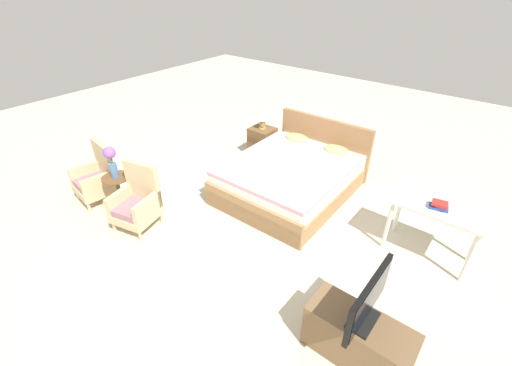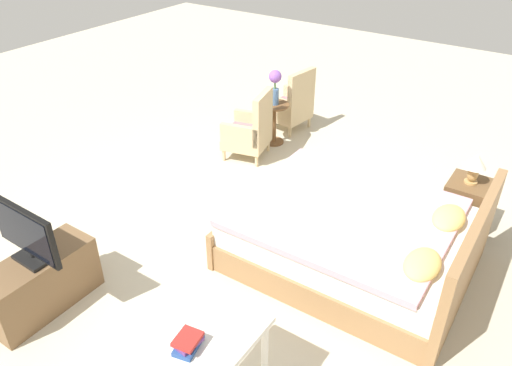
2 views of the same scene
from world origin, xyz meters
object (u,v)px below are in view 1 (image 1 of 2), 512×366
(nightstand, at_px, (262,142))
(tv_stand, at_px, (358,339))
(side_table, at_px, (119,189))
(flower_vase, at_px, (111,159))
(tv_flatscreen, at_px, (368,301))
(vanity_desk, at_px, (437,214))
(armchair_by_window_left, at_px, (97,178))
(table_lamp, at_px, (262,118))
(armchair_by_window_right, at_px, (137,203))
(book_stack, at_px, (439,206))
(bed, at_px, (293,176))

(nightstand, distance_m, tv_stand, 4.18)
(side_table, bearing_deg, flower_vase, 90.00)
(tv_stand, relative_size, tv_flatscreen, 1.25)
(nightstand, distance_m, vanity_desk, 3.43)
(nightstand, bearing_deg, side_table, -102.02)
(armchair_by_window_left, xyz_separation_m, nightstand, (1.10, 2.76, -0.09))
(side_table, distance_m, tv_flatscreen, 3.80)
(table_lamp, xyz_separation_m, tv_stand, (3.19, -2.70, -0.53))
(armchair_by_window_right, distance_m, flower_vase, 0.72)
(book_stack, bearing_deg, armchair_by_window_left, -157.10)
(tv_flatscreen, bearing_deg, armchair_by_window_right, -178.89)
(armchair_by_window_left, xyz_separation_m, armchair_by_window_right, (1.04, -0.00, 0.00))
(armchair_by_window_left, bearing_deg, tv_stand, 0.83)
(bed, relative_size, side_table, 3.75)
(nightstand, bearing_deg, tv_stand, -40.20)
(armchair_by_window_left, height_order, flower_vase, flower_vase)
(flower_vase, bearing_deg, book_stack, 25.15)
(armchair_by_window_right, height_order, nightstand, armchair_by_window_right)
(side_table, distance_m, table_lamp, 2.82)
(tv_stand, distance_m, vanity_desk, 1.89)
(armchair_by_window_left, height_order, nightstand, armchair_by_window_left)
(flower_vase, bearing_deg, table_lamp, 77.98)
(flower_vase, height_order, tv_stand, flower_vase)
(armchair_by_window_right, height_order, book_stack, armchair_by_window_right)
(side_table, xyz_separation_m, tv_stand, (3.77, 0.02, -0.11))
(armchair_by_window_left, relative_size, side_table, 1.59)
(table_lamp, height_order, book_stack, table_lamp)
(side_table, distance_m, flower_vase, 0.51)
(vanity_desk, bearing_deg, tv_stand, -93.53)
(flower_vase, relative_size, nightstand, 0.84)
(armchair_by_window_left, distance_m, vanity_desk, 4.82)
(armchair_by_window_right, relative_size, side_table, 1.59)
(flower_vase, xyz_separation_m, book_stack, (3.88, 1.82, -0.08))
(flower_vase, bearing_deg, side_table, -90.00)
(side_table, bearing_deg, vanity_desk, 25.76)
(tv_stand, bearing_deg, table_lamp, 139.79)
(bed, bearing_deg, tv_stand, -44.48)
(nightstand, xyz_separation_m, vanity_desk, (3.31, -0.85, 0.35))
(armchair_by_window_left, distance_m, armchair_by_window_right, 1.04)
(tv_flatscreen, xyz_separation_m, vanity_desk, (0.11, 1.85, -0.15))
(bed, relative_size, vanity_desk, 2.09)
(table_lamp, height_order, tv_stand, table_lamp)
(flower_vase, bearing_deg, nightstand, 77.98)
(armchair_by_window_left, relative_size, vanity_desk, 0.88)
(table_lamp, bearing_deg, nightstand, -90.00)
(vanity_desk, bearing_deg, book_stack, -99.17)
(flower_vase, bearing_deg, armchair_by_window_right, -4.38)
(vanity_desk, bearing_deg, nightstand, 165.65)
(flower_vase, relative_size, table_lamp, 1.45)
(armchair_by_window_left, relative_size, armchair_by_window_right, 1.00)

